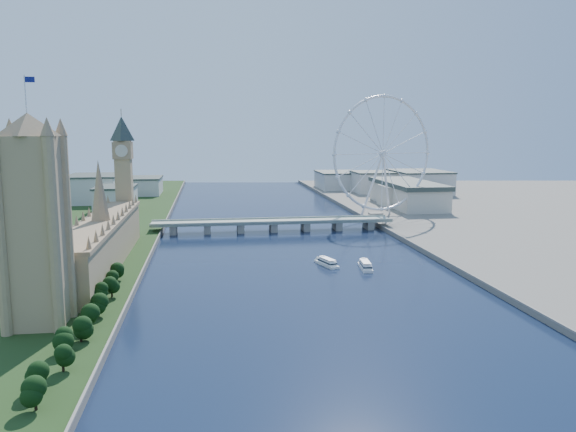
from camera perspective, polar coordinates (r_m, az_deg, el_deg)
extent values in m
plane|color=#172940|center=(231.35, 7.25, -14.64)|extent=(2000.00, 2000.00, 0.00)
cube|color=tan|center=(274.81, -24.32, -1.59)|extent=(22.00, 22.00, 86.00)
pyramid|color=#937A59|center=(271.17, -25.02, 9.50)|extent=(28.16, 28.16, 10.00)
cylinder|color=silver|center=(271.51, -25.13, 11.19)|extent=(0.50, 0.50, 16.00)
cube|color=navy|center=(271.31, -24.76, 12.48)|extent=(4.00, 0.16, 2.40)
cube|color=tan|center=(388.46, -18.36, -2.80)|extent=(24.00, 200.00, 28.00)
cone|color=#937A59|center=(383.22, -18.62, 2.48)|extent=(12.00, 12.00, 40.00)
cube|color=tan|center=(490.22, -16.28, 2.67)|extent=(13.00, 13.00, 80.00)
cube|color=#937A59|center=(488.11, -16.44, 6.41)|extent=(15.00, 15.00, 14.00)
pyramid|color=#2D3833|center=(487.98, -16.58, 9.69)|extent=(20.02, 20.02, 20.00)
cube|color=gray|center=(514.65, -1.52, -0.59)|extent=(220.00, 22.00, 2.00)
cube|color=gray|center=(513.27, -11.55, -1.33)|extent=(6.00, 20.00, 7.50)
cube|color=gray|center=(512.24, -8.20, -1.26)|extent=(6.00, 20.00, 7.50)
cube|color=gray|center=(512.96, -4.85, -1.19)|extent=(6.00, 20.00, 7.50)
cube|color=gray|center=(515.43, -1.51, -1.11)|extent=(6.00, 20.00, 7.50)
cube|color=gray|center=(519.63, 1.77, -1.03)|extent=(6.00, 20.00, 7.50)
cube|color=gray|center=(525.51, 5.00, -0.95)|extent=(6.00, 20.00, 7.50)
cube|color=gray|center=(533.01, 8.14, -0.87)|extent=(6.00, 20.00, 7.50)
torus|color=silver|center=(587.59, 9.61, 6.28)|extent=(113.60, 39.12, 118.60)
cylinder|color=silver|center=(587.59, 9.61, 6.28)|extent=(7.25, 6.61, 6.00)
cube|color=gray|center=(602.14, 8.90, 0.23)|extent=(14.00, 10.00, 2.00)
cube|color=beige|center=(647.34, -17.09, 1.60)|extent=(40.00, 60.00, 26.00)
cube|color=beige|center=(742.13, -19.08, 2.60)|extent=(60.00, 80.00, 32.00)
cube|color=beige|center=(813.69, -14.54, 2.94)|extent=(50.00, 70.00, 22.00)
cube|color=beige|center=(823.17, 8.79, 3.39)|extent=(60.00, 60.00, 28.00)
cube|color=beige|center=(823.75, 13.20, 3.33)|extent=(70.00, 90.00, 30.00)
cube|color=beige|center=(870.80, 5.12, 3.61)|extent=(60.00, 80.00, 24.00)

